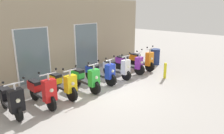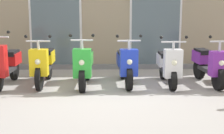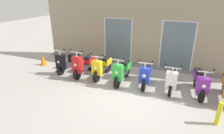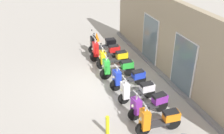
# 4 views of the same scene
# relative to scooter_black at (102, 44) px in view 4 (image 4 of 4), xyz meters

# --- Properties ---
(ground_plane) EXTENTS (40.00, 40.00, 0.00)m
(ground_plane) POSITION_rel_scooter_black_xyz_m (3.21, -1.00, -0.49)
(ground_plane) COLOR #A8A39E
(storefront_facade) EXTENTS (10.91, 0.50, 3.42)m
(storefront_facade) POSITION_rel_scooter_black_xyz_m (3.21, 2.01, 1.17)
(storefront_facade) COLOR gray
(storefront_facade) RESTS_ON ground_plane
(scooter_black) EXTENTS (0.60, 1.55, 1.23)m
(scooter_black) POSITION_rel_scooter_black_xyz_m (0.00, 0.00, 0.00)
(scooter_black) COLOR black
(scooter_black) RESTS_ON ground_plane
(scooter_red) EXTENTS (0.61, 1.62, 1.31)m
(scooter_red) POSITION_rel_scooter_black_xyz_m (0.94, -0.15, 0.03)
(scooter_red) COLOR black
(scooter_red) RESTS_ON ground_plane
(scooter_yellow) EXTENTS (0.58, 1.62, 1.21)m
(scooter_yellow) POSITION_rel_scooter_black_xyz_m (1.78, -0.04, 0.00)
(scooter_yellow) COLOR black
(scooter_yellow) RESTS_ON ground_plane
(scooter_green) EXTENTS (0.54, 1.61, 1.24)m
(scooter_green) POSITION_rel_scooter_black_xyz_m (2.73, -0.18, -0.01)
(scooter_green) COLOR black
(scooter_green) RESTS_ON ground_plane
(scooter_blue) EXTENTS (0.57, 1.63, 1.21)m
(scooter_blue) POSITION_rel_scooter_black_xyz_m (3.67, -0.04, -0.03)
(scooter_blue) COLOR black
(scooter_blue) RESTS_ON ground_plane
(scooter_white) EXTENTS (0.60, 1.53, 1.19)m
(scooter_white) POSITION_rel_scooter_black_xyz_m (4.64, -0.11, -0.02)
(scooter_white) COLOR black
(scooter_white) RESTS_ON ground_plane
(scooter_purple) EXTENTS (0.55, 1.61, 1.20)m
(scooter_purple) POSITION_rel_scooter_black_xyz_m (5.59, -0.08, -0.02)
(scooter_purple) COLOR black
(scooter_purple) RESTS_ON ground_plane
(scooter_orange) EXTENTS (0.52, 1.56, 1.26)m
(scooter_orange) POSITION_rel_scooter_black_xyz_m (6.46, -0.18, 0.01)
(scooter_orange) COLOR black
(scooter_orange) RESTS_ON ground_plane
(traffic_cone) EXTENTS (0.32, 0.32, 0.52)m
(traffic_cone) POSITION_rel_scooter_black_xyz_m (-1.60, 0.18, -0.23)
(traffic_cone) COLOR orange
(traffic_cone) RESTS_ON ground_plane
(curb_bollard) EXTENTS (0.12, 0.12, 0.70)m
(curb_bollard) POSITION_rel_scooter_black_xyz_m (6.01, -1.72, -0.14)
(curb_bollard) COLOR yellow
(curb_bollard) RESTS_ON ground_plane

